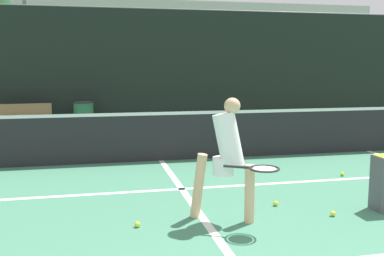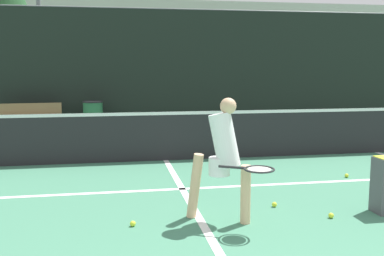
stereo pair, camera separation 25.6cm
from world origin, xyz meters
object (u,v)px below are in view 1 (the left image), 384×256
Objects in this scene: courtside_bench at (18,119)px; trash_bin at (84,118)px; parked_car at (72,103)px; player_practicing at (228,154)px.

trash_bin is (1.62, 0.08, -0.02)m from courtside_bench.
parked_car is at bearing 65.78° from courtside_bench.
player_practicing reaches higher than courtside_bench.
courtside_bench is 0.41× the size of parked_car.
parked_car is (1.19, 3.19, 0.14)m from courtside_bench.
player_practicing reaches higher than parked_car.
courtside_bench is (-3.40, 7.05, -0.33)m from player_practicing.
parked_car reaches higher than trash_bin.
courtside_bench is 3.40m from parked_car.
trash_bin is at bearing -1.02° from courtside_bench.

